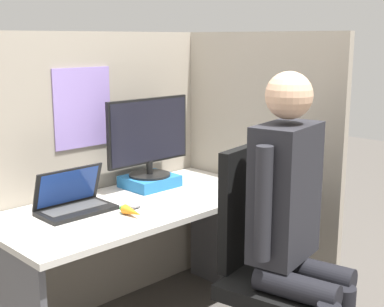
{
  "coord_description": "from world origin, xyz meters",
  "views": [
    {
      "loc": [
        -1.62,
        -1.72,
        1.53
      ],
      "look_at": [
        0.23,
        0.17,
        0.96
      ],
      "focal_mm": 50.0,
      "sensor_mm": 36.0,
      "label": 1
    }
  ],
  "objects_px": {
    "person": "(294,212)",
    "stapler": "(237,179)",
    "carrot_toy": "(132,212)",
    "monitor": "(149,136)",
    "paper_box": "(150,181)",
    "laptop": "(74,203)",
    "office_chair": "(266,259)"
  },
  "relations": [
    {
      "from": "laptop",
      "to": "stapler",
      "type": "height_order",
      "value": "laptop"
    },
    {
      "from": "paper_box",
      "to": "office_chair",
      "type": "xyz_separation_m",
      "value": [
        -0.01,
        -0.84,
        -0.21
      ]
    },
    {
      "from": "laptop",
      "to": "carrot_toy",
      "type": "distance_m",
      "value": 0.3
    },
    {
      "from": "laptop",
      "to": "stapler",
      "type": "distance_m",
      "value": 0.99
    },
    {
      "from": "stapler",
      "to": "person",
      "type": "height_order",
      "value": "person"
    },
    {
      "from": "laptop",
      "to": "person",
      "type": "xyz_separation_m",
      "value": [
        0.51,
        -0.92,
        0.06
      ]
    },
    {
      "from": "office_chair",
      "to": "person",
      "type": "relative_size",
      "value": 0.74
    },
    {
      "from": "monitor",
      "to": "office_chair",
      "type": "height_order",
      "value": "monitor"
    },
    {
      "from": "person",
      "to": "laptop",
      "type": "bearing_deg",
      "value": 118.91
    },
    {
      "from": "paper_box",
      "to": "laptop",
      "type": "distance_m",
      "value": 0.55
    },
    {
      "from": "carrot_toy",
      "to": "office_chair",
      "type": "relative_size",
      "value": 0.14
    },
    {
      "from": "carrot_toy",
      "to": "monitor",
      "type": "bearing_deg",
      "value": 41.16
    },
    {
      "from": "laptop",
      "to": "monitor",
      "type": "bearing_deg",
      "value": 9.11
    },
    {
      "from": "monitor",
      "to": "stapler",
      "type": "xyz_separation_m",
      "value": [
        0.42,
        -0.29,
        -0.27
      ]
    },
    {
      "from": "person",
      "to": "monitor",
      "type": "bearing_deg",
      "value": 87.74
    },
    {
      "from": "person",
      "to": "stapler",
      "type": "bearing_deg",
      "value": 57.59
    },
    {
      "from": "paper_box",
      "to": "stapler",
      "type": "xyz_separation_m",
      "value": [
        0.42,
        -0.29,
        -0.01
      ]
    },
    {
      "from": "stapler",
      "to": "person",
      "type": "distance_m",
      "value": 0.85
    },
    {
      "from": "stapler",
      "to": "carrot_toy",
      "type": "height_order",
      "value": "carrot_toy"
    },
    {
      "from": "paper_box",
      "to": "carrot_toy",
      "type": "distance_m",
      "value": 0.52
    },
    {
      "from": "monitor",
      "to": "carrot_toy",
      "type": "xyz_separation_m",
      "value": [
        -0.39,
        -0.34,
        -0.27
      ]
    },
    {
      "from": "laptop",
      "to": "office_chair",
      "type": "relative_size",
      "value": 0.34
    },
    {
      "from": "carrot_toy",
      "to": "office_chair",
      "type": "bearing_deg",
      "value": -52.6
    },
    {
      "from": "paper_box",
      "to": "carrot_toy",
      "type": "height_order",
      "value": "paper_box"
    },
    {
      "from": "paper_box",
      "to": "monitor",
      "type": "xyz_separation_m",
      "value": [
        0.0,
        0.0,
        0.26
      ]
    },
    {
      "from": "paper_box",
      "to": "laptop",
      "type": "height_order",
      "value": "laptop"
    },
    {
      "from": "paper_box",
      "to": "monitor",
      "type": "relative_size",
      "value": 0.51
    },
    {
      "from": "monitor",
      "to": "carrot_toy",
      "type": "bearing_deg",
      "value": -138.84
    },
    {
      "from": "monitor",
      "to": "paper_box",
      "type": "bearing_deg",
      "value": -90.0
    },
    {
      "from": "paper_box",
      "to": "monitor",
      "type": "distance_m",
      "value": 0.26
    },
    {
      "from": "paper_box",
      "to": "carrot_toy",
      "type": "bearing_deg",
      "value": -139.07
    },
    {
      "from": "paper_box",
      "to": "stapler",
      "type": "relative_size",
      "value": 2.01
    }
  ]
}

